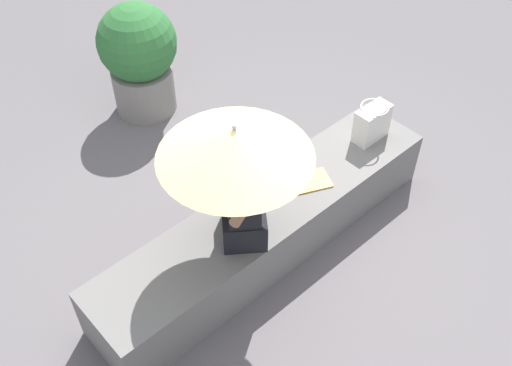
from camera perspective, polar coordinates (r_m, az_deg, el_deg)
ground_plane at (r=4.46m, az=1.02°, el=-6.13°), size 14.00×14.00×0.00m
stone_bench at (r=4.29m, az=1.05°, el=-4.25°), size 2.76×0.57×0.45m
person_seated at (r=3.67m, az=-1.23°, el=-0.94°), size 0.44×0.49×0.90m
parasol at (r=3.27m, az=-2.02°, el=3.82°), size 0.90×0.90×1.00m
handbag_black at (r=4.62m, az=10.99°, el=5.66°), size 0.29×0.21×0.30m
magazine at (r=4.29m, az=5.15°, el=0.18°), size 0.34×0.30×0.01m
planter_near at (r=5.41m, az=-11.07°, el=11.78°), size 0.69×0.69×1.04m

